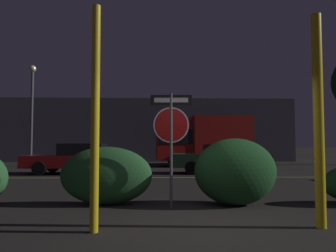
{
  "coord_description": "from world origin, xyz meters",
  "views": [
    {
      "loc": [
        -0.84,
        -5.34,
        1.34
      ],
      "look_at": [
        -0.5,
        5.21,
        1.94
      ],
      "focal_mm": 35.0,
      "sensor_mm": 36.0,
      "label": 1
    }
  ],
  "objects_px": {
    "delivery_truck": "(203,140)",
    "street_lamp": "(32,103)",
    "yellow_pole_left": "(95,117)",
    "passing_car_2": "(221,158)",
    "passing_car_1": "(80,159)",
    "hedge_bush_1": "(106,176)",
    "stop_sign": "(171,126)",
    "yellow_pole_right": "(318,119)",
    "hedge_bush_2": "(235,172)"
  },
  "relations": [
    {
      "from": "delivery_truck",
      "to": "street_lamp",
      "type": "height_order",
      "value": "street_lamp"
    },
    {
      "from": "yellow_pole_left",
      "to": "passing_car_2",
      "type": "height_order",
      "value": "yellow_pole_left"
    },
    {
      "from": "yellow_pole_left",
      "to": "passing_car_1",
      "type": "bearing_deg",
      "value": 104.27
    },
    {
      "from": "delivery_truck",
      "to": "hedge_bush_1",
      "type": "bearing_deg",
      "value": 159.98
    },
    {
      "from": "yellow_pole_left",
      "to": "delivery_truck",
      "type": "relative_size",
      "value": 0.61
    },
    {
      "from": "stop_sign",
      "to": "yellow_pole_left",
      "type": "bearing_deg",
      "value": -121.19
    },
    {
      "from": "yellow_pole_left",
      "to": "yellow_pole_right",
      "type": "xyz_separation_m",
      "value": [
        3.61,
        0.15,
        -0.02
      ]
    },
    {
      "from": "yellow_pole_right",
      "to": "street_lamp",
      "type": "relative_size",
      "value": 0.57
    },
    {
      "from": "hedge_bush_1",
      "to": "hedge_bush_2",
      "type": "height_order",
      "value": "hedge_bush_2"
    },
    {
      "from": "hedge_bush_1",
      "to": "street_lamp",
      "type": "relative_size",
      "value": 0.33
    },
    {
      "from": "stop_sign",
      "to": "delivery_truck",
      "type": "bearing_deg",
      "value": 82.24
    },
    {
      "from": "hedge_bush_1",
      "to": "passing_car_1",
      "type": "height_order",
      "value": "passing_car_1"
    },
    {
      "from": "yellow_pole_left",
      "to": "delivery_truck",
      "type": "xyz_separation_m",
      "value": [
        3.8,
        15.0,
        -0.15
      ]
    },
    {
      "from": "yellow_pole_right",
      "to": "passing_car_2",
      "type": "xyz_separation_m",
      "value": [
        0.31,
        9.89,
        -1.07
      ]
    },
    {
      "from": "hedge_bush_1",
      "to": "street_lamp",
      "type": "height_order",
      "value": "street_lamp"
    },
    {
      "from": "yellow_pole_right",
      "to": "hedge_bush_2",
      "type": "distance_m",
      "value": 2.4
    },
    {
      "from": "street_lamp",
      "to": "stop_sign",
      "type": "bearing_deg",
      "value": -58.8
    },
    {
      "from": "hedge_bush_2",
      "to": "passing_car_2",
      "type": "distance_m",
      "value": 8.01
    },
    {
      "from": "yellow_pole_left",
      "to": "street_lamp",
      "type": "xyz_separation_m",
      "value": [
        -6.66,
        14.94,
        2.07
      ]
    },
    {
      "from": "hedge_bush_2",
      "to": "passing_car_1",
      "type": "xyz_separation_m",
      "value": [
        -5.26,
        7.94,
        -0.05
      ]
    },
    {
      "from": "passing_car_2",
      "to": "delivery_truck",
      "type": "xyz_separation_m",
      "value": [
        -0.12,
        4.95,
        0.93
      ]
    },
    {
      "from": "stop_sign",
      "to": "delivery_truck",
      "type": "distance_m",
      "value": 13.39
    },
    {
      "from": "passing_car_2",
      "to": "hedge_bush_2",
      "type": "bearing_deg",
      "value": 175.04
    },
    {
      "from": "yellow_pole_left",
      "to": "delivery_truck",
      "type": "bearing_deg",
      "value": 75.78
    },
    {
      "from": "delivery_truck",
      "to": "passing_car_1",
      "type": "bearing_deg",
      "value": 125.06
    },
    {
      "from": "yellow_pole_right",
      "to": "passing_car_1",
      "type": "height_order",
      "value": "yellow_pole_right"
    },
    {
      "from": "yellow_pole_right",
      "to": "street_lamp",
      "type": "distance_m",
      "value": 18.12
    },
    {
      "from": "passing_car_1",
      "to": "street_lamp",
      "type": "xyz_separation_m",
      "value": [
        -4.1,
        4.87,
        3.15
      ]
    },
    {
      "from": "hedge_bush_2",
      "to": "passing_car_2",
      "type": "bearing_deg",
      "value": 81.24
    },
    {
      "from": "yellow_pole_right",
      "to": "delivery_truck",
      "type": "bearing_deg",
      "value": 89.26
    },
    {
      "from": "passing_car_1",
      "to": "hedge_bush_2",
      "type": "bearing_deg",
      "value": -145.56
    },
    {
      "from": "hedge_bush_2",
      "to": "delivery_truck",
      "type": "bearing_deg",
      "value": 85.1
    },
    {
      "from": "stop_sign",
      "to": "passing_car_2",
      "type": "xyz_separation_m",
      "value": [
        2.65,
        8.2,
        -1.04
      ]
    },
    {
      "from": "yellow_pole_left",
      "to": "passing_car_2",
      "type": "relative_size",
      "value": 0.77
    },
    {
      "from": "delivery_truck",
      "to": "street_lamp",
      "type": "bearing_deg",
      "value": 87.64
    },
    {
      "from": "passing_car_2",
      "to": "passing_car_1",
      "type": "bearing_deg",
      "value": 93.57
    },
    {
      "from": "stop_sign",
      "to": "hedge_bush_1",
      "type": "distance_m",
      "value": 1.84
    },
    {
      "from": "stop_sign",
      "to": "hedge_bush_1",
      "type": "bearing_deg",
      "value": 166.34
    },
    {
      "from": "yellow_pole_left",
      "to": "hedge_bush_2",
      "type": "height_order",
      "value": "yellow_pole_left"
    },
    {
      "from": "yellow_pole_right",
      "to": "delivery_truck",
      "type": "height_order",
      "value": "yellow_pole_right"
    },
    {
      "from": "stop_sign",
      "to": "delivery_truck",
      "type": "relative_size",
      "value": 0.42
    },
    {
      "from": "hedge_bush_1",
      "to": "delivery_truck",
      "type": "height_order",
      "value": "delivery_truck"
    },
    {
      "from": "yellow_pole_right",
      "to": "street_lamp",
      "type": "height_order",
      "value": "street_lamp"
    },
    {
      "from": "passing_car_1",
      "to": "street_lamp",
      "type": "distance_m",
      "value": 7.1
    },
    {
      "from": "hedge_bush_2",
      "to": "hedge_bush_1",
      "type": "bearing_deg",
      "value": 177.01
    },
    {
      "from": "stop_sign",
      "to": "street_lamp",
      "type": "distance_m",
      "value": 15.45
    },
    {
      "from": "yellow_pole_left",
      "to": "hedge_bush_1",
      "type": "relative_size",
      "value": 1.73
    },
    {
      "from": "passing_car_2",
      "to": "yellow_pole_right",
      "type": "bearing_deg",
      "value": -177.98
    },
    {
      "from": "yellow_pole_left",
      "to": "street_lamp",
      "type": "distance_m",
      "value": 16.49
    },
    {
      "from": "passing_car_1",
      "to": "delivery_truck",
      "type": "xyz_separation_m",
      "value": [
        6.36,
        4.93,
        0.92
      ]
    }
  ]
}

